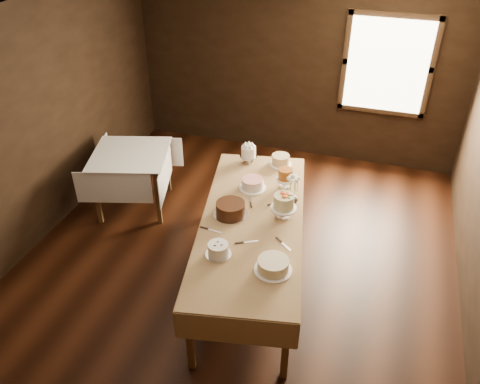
# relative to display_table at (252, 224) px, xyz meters

# --- Properties ---
(floor) EXTENTS (5.00, 6.00, 0.01)m
(floor) POSITION_rel_display_table_xyz_m (-0.23, 0.10, -0.77)
(floor) COLOR black
(floor) RESTS_ON ground
(ceiling) EXTENTS (5.00, 6.00, 0.01)m
(ceiling) POSITION_rel_display_table_xyz_m (-0.23, 0.10, 2.03)
(ceiling) COLOR beige
(ceiling) RESTS_ON wall_back
(wall_back) EXTENTS (5.00, 0.02, 2.80)m
(wall_back) POSITION_rel_display_table_xyz_m (-0.23, 3.10, 0.63)
(wall_back) COLOR black
(wall_back) RESTS_ON ground
(wall_left) EXTENTS (0.02, 6.00, 2.80)m
(wall_left) POSITION_rel_display_table_xyz_m (-2.73, 0.10, 0.63)
(wall_left) COLOR black
(wall_left) RESTS_ON ground
(window) EXTENTS (1.10, 0.05, 1.30)m
(window) POSITION_rel_display_table_xyz_m (1.07, 3.04, 0.83)
(window) COLOR #FFEABF
(window) RESTS_ON wall_back
(display_table) EXTENTS (1.54, 2.85, 0.84)m
(display_table) POSITION_rel_display_table_xyz_m (0.00, 0.00, 0.00)
(display_table) COLOR #4A3016
(display_table) RESTS_ON ground
(side_table) EXTENTS (1.20, 1.20, 0.82)m
(side_table) POSITION_rel_display_table_xyz_m (-1.93, 0.90, -0.05)
(side_table) COLOR #4A3016
(side_table) RESTS_ON ground
(cake_meringue) EXTENTS (0.25, 0.25, 0.23)m
(cake_meringue) POSITION_rel_display_table_xyz_m (-0.38, 1.13, 0.17)
(cake_meringue) COLOR silver
(cake_meringue) RESTS_ON display_table
(cake_speckled) EXTENTS (0.29, 0.29, 0.13)m
(cake_speckled) POSITION_rel_display_table_xyz_m (0.02, 1.19, 0.12)
(cake_speckled) COLOR white
(cake_speckled) RESTS_ON display_table
(cake_lattice) EXTENTS (0.31, 0.31, 0.12)m
(cake_lattice) POSITION_rel_display_table_xyz_m (-0.16, 0.57, 0.12)
(cake_lattice) COLOR white
(cake_lattice) RESTS_ON display_table
(cake_caramel) EXTENTS (0.21, 0.21, 0.25)m
(cake_caramel) POSITION_rel_display_table_xyz_m (0.18, 0.72, 0.17)
(cake_caramel) COLOR white
(cake_caramel) RESTS_ON display_table
(cake_chocolate) EXTENTS (0.39, 0.39, 0.14)m
(cake_chocolate) POSITION_rel_display_table_xyz_m (-0.24, 0.02, 0.13)
(cake_chocolate) COLOR silver
(cake_chocolate) RESTS_ON display_table
(cake_flowers) EXTENTS (0.30, 0.30, 0.29)m
(cake_flowers) POSITION_rel_display_table_xyz_m (0.30, 0.15, 0.19)
(cake_flowers) COLOR white
(cake_flowers) RESTS_ON display_table
(cake_swirl) EXTENTS (0.28, 0.28, 0.13)m
(cake_swirl) POSITION_rel_display_table_xyz_m (-0.15, -0.64, 0.12)
(cake_swirl) COLOR silver
(cake_swirl) RESTS_ON display_table
(cake_cream) EXTENTS (0.39, 0.39, 0.12)m
(cake_cream) POSITION_rel_display_table_xyz_m (0.41, -0.69, 0.12)
(cake_cream) COLOR white
(cake_cream) RESTS_ON display_table
(cake_server_a) EXTENTS (0.22, 0.14, 0.01)m
(cake_server_a) POSITION_rel_display_table_xyz_m (0.10, -0.36, 0.07)
(cake_server_a) COLOR silver
(cake_server_a) RESTS_ON display_table
(cake_server_b) EXTENTS (0.20, 0.17, 0.01)m
(cake_server_b) POSITION_rel_display_table_xyz_m (0.45, -0.32, 0.07)
(cake_server_b) COLOR silver
(cake_server_b) RESTS_ON display_table
(cake_server_c) EXTENTS (0.12, 0.23, 0.01)m
(cake_server_c) POSITION_rel_display_table_xyz_m (-0.13, 0.36, 0.07)
(cake_server_c) COLOR silver
(cake_server_c) RESTS_ON display_table
(cake_server_d) EXTENTS (0.21, 0.16, 0.01)m
(cake_server_d) POSITION_rel_display_table_xyz_m (0.23, 0.39, 0.07)
(cake_server_d) COLOR silver
(cake_server_d) RESTS_ON display_table
(cake_server_e) EXTENTS (0.24, 0.05, 0.01)m
(cake_server_e) POSITION_rel_display_table_xyz_m (-0.31, -0.31, 0.07)
(cake_server_e) COLOR silver
(cake_server_e) RESTS_ON display_table
(flower_vase) EXTENTS (0.15, 0.15, 0.15)m
(flower_vase) POSITION_rel_display_table_xyz_m (0.33, 0.42, 0.14)
(flower_vase) COLOR #2D2823
(flower_vase) RESTS_ON display_table
(flower_bouquet) EXTENTS (0.14, 0.14, 0.20)m
(flower_bouquet) POSITION_rel_display_table_xyz_m (0.33, 0.42, 0.33)
(flower_bouquet) COLOR white
(flower_bouquet) RESTS_ON flower_vase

